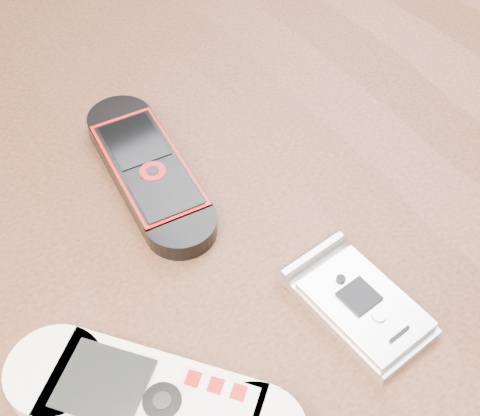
# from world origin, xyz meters

# --- Properties ---
(table) EXTENTS (1.20, 0.80, 0.75)m
(table) POSITION_xyz_m (0.00, 0.00, 0.64)
(table) COLOR black
(table) RESTS_ON ground
(nokia_white) EXTENTS (0.15, 0.17, 0.02)m
(nokia_white) POSITION_xyz_m (-0.11, -0.09, 0.76)
(nokia_white) COLOR silver
(nokia_white) RESTS_ON table
(nokia_black_red) EXTENTS (0.07, 0.16, 0.02)m
(nokia_black_red) POSITION_xyz_m (-0.03, 0.07, 0.76)
(nokia_black_red) COLOR black
(nokia_black_red) RESTS_ON table
(motorola_razr) EXTENTS (0.06, 0.10, 0.01)m
(motorola_razr) POSITION_xyz_m (0.02, -0.10, 0.76)
(motorola_razr) COLOR silver
(motorola_razr) RESTS_ON table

